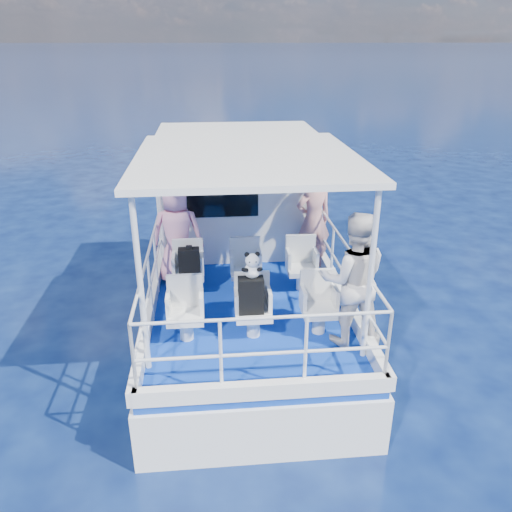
{
  "coord_description": "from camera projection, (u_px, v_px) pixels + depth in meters",
  "views": [
    {
      "loc": [
        -0.51,
        -6.9,
        4.6
      ],
      "look_at": [
        0.1,
        -0.4,
        1.77
      ],
      "focal_mm": 35.0,
      "sensor_mm": 36.0,
      "label": 1
    }
  ],
  "objects": [
    {
      "name": "passenger_stbd_aft",
      "position": [
        353.0,
        280.0,
        6.34
      ],
      "size": [
        0.95,
        0.78,
        1.8
      ],
      "primitive_type": "imported",
      "rotation": [
        0.0,
        0.0,
        3.03
      ],
      "color": "silver",
      "rests_on": "deck"
    },
    {
      "name": "passenger_port_fwd",
      "position": [
        177.0,
        233.0,
        8.03
      ],
      "size": [
        0.66,
        0.49,
        1.68
      ],
      "primitive_type": "imported",
      "rotation": [
        0.0,
        0.0,
        3.08
      ],
      "color": "pink",
      "rests_on": "deck"
    },
    {
      "name": "ground",
      "position": [
        247.0,
        345.0,
        8.17
      ],
      "size": [
        2000.0,
        2000.0,
        0.0
      ],
      "primitive_type": "plane",
      "color": "#08133B",
      "rests_on": "ground"
    },
    {
      "name": "panda",
      "position": [
        252.0,
        265.0,
        6.38
      ],
      "size": [
        0.23,
        0.19,
        0.35
      ],
      "primitive_type": null,
      "color": "white",
      "rests_on": "backpack_center"
    },
    {
      "name": "canopy_posts",
      "position": [
        248.0,
        237.0,
        7.15
      ],
      "size": [
        2.77,
        2.97,
        2.2
      ],
      "color": "white",
      "rests_on": "deck"
    },
    {
      "name": "seat_center_fwd",
      "position": [
        246.0,
        281.0,
        7.92
      ],
      "size": [
        0.48,
        0.46,
        0.38
      ],
      "primitive_type": "cube",
      "color": "silver",
      "rests_on": "deck"
    },
    {
      "name": "passenger_stbd_fwd",
      "position": [
        313.0,
        220.0,
        8.51
      ],
      "size": [
        0.72,
        0.56,
        1.75
      ],
      "primitive_type": "imported",
      "rotation": [
        0.0,
        0.0,
        3.39
      ],
      "color": "#D18B87",
      "rests_on": "deck"
    },
    {
      "name": "railings",
      "position": [
        250.0,
        285.0,
        7.09
      ],
      "size": [
        2.84,
        3.59,
        1.0
      ],
      "primitive_type": null,
      "color": "white",
      "rests_on": "deck"
    },
    {
      "name": "deck",
      "position": [
        243.0,
        273.0,
        8.75
      ],
      "size": [
        2.9,
        6.9,
        0.1
      ],
      "primitive_type": "cube",
      "color": "#0B319F",
      "rests_on": "hull"
    },
    {
      "name": "seat_center_aft",
      "position": [
        253.0,
        323.0,
        6.73
      ],
      "size": [
        0.48,
        0.46,
        0.38
      ],
      "primitive_type": "cube",
      "color": "silver",
      "rests_on": "deck"
    },
    {
      "name": "seat_port_fwd",
      "position": [
        189.0,
        283.0,
        7.84
      ],
      "size": [
        0.48,
        0.46,
        0.38
      ],
      "primitive_type": "cube",
      "color": "silver",
      "rests_on": "deck"
    },
    {
      "name": "compact_camera",
      "position": [
        189.0,
        247.0,
        7.53
      ],
      "size": [
        0.09,
        0.05,
        0.05
      ],
      "primitive_type": "cube",
      "color": "black",
      "rests_on": "backpack_port"
    },
    {
      "name": "seat_stbd_fwd",
      "position": [
        302.0,
        278.0,
        8.0
      ],
      "size": [
        0.48,
        0.46,
        0.38
      ],
      "primitive_type": "cube",
      "color": "silver",
      "rests_on": "deck"
    },
    {
      "name": "hull",
      "position": [
        243.0,
        315.0,
        9.09
      ],
      "size": [
        3.0,
        7.0,
        1.6
      ],
      "primitive_type": "cube",
      "color": "white",
      "rests_on": "ground"
    },
    {
      "name": "backpack_center",
      "position": [
        251.0,
        295.0,
        6.53
      ],
      "size": [
        0.33,
        0.19,
        0.5
      ],
      "primitive_type": "cube",
      "color": "black",
      "rests_on": "seat_center_aft"
    },
    {
      "name": "seat_stbd_aft",
      "position": [
        319.0,
        320.0,
        6.81
      ],
      "size": [
        0.48,
        0.46,
        0.38
      ],
      "primitive_type": "cube",
      "color": "silver",
      "rests_on": "deck"
    },
    {
      "name": "canopy",
      "position": [
        247.0,
        158.0,
        6.74
      ],
      "size": [
        3.0,
        3.2,
        0.08
      ],
      "primitive_type": "cube",
      "color": "white",
      "rests_on": "cabin"
    },
    {
      "name": "backpack_port",
      "position": [
        189.0,
        261.0,
        7.63
      ],
      "size": [
        0.32,
        0.18,
        0.42
      ],
      "primitive_type": "cube",
      "color": "black",
      "rests_on": "seat_port_fwd"
    },
    {
      "name": "seat_port_aft",
      "position": [
        186.0,
        326.0,
        6.66
      ],
      "size": [
        0.48,
        0.46,
        0.38
      ],
      "primitive_type": "cube",
      "color": "silver",
      "rests_on": "deck"
    },
    {
      "name": "cabin",
      "position": [
        237.0,
        189.0,
        9.48
      ],
      "size": [
        2.85,
        2.0,
        2.2
      ],
      "primitive_type": "cube",
      "color": "white",
      "rests_on": "deck"
    }
  ]
}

